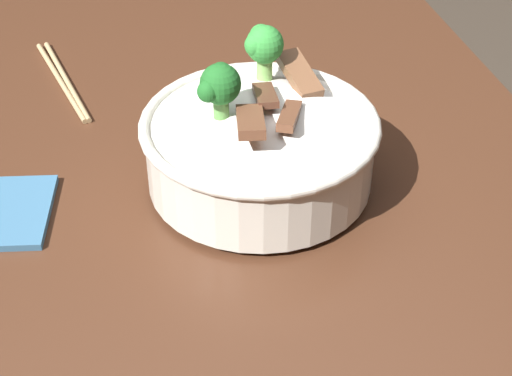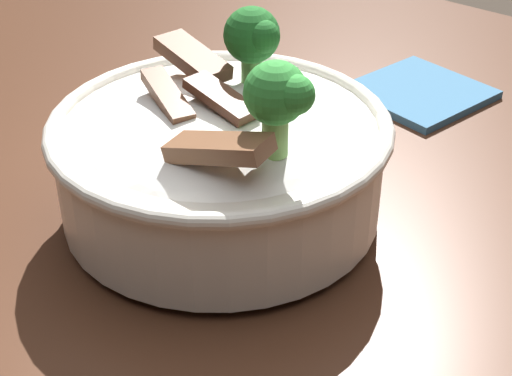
# 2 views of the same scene
# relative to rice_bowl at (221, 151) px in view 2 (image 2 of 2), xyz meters

# --- Properties ---
(dining_table) EXTENTS (1.56, 0.93, 0.75)m
(dining_table) POSITION_rel_rice_bowl_xyz_m (0.10, 0.10, -0.15)
(dining_table) COLOR #472819
(dining_table) RESTS_ON ground
(rice_bowl) EXTENTS (0.26, 0.26, 0.16)m
(rice_bowl) POSITION_rel_rice_bowl_xyz_m (0.00, 0.00, 0.00)
(rice_bowl) COLOR silver
(rice_bowl) RESTS_ON dining_table
(folded_napkin) EXTENTS (0.14, 0.14, 0.01)m
(folded_napkin) POSITION_rel_rice_bowl_xyz_m (0.01, 0.29, -0.06)
(folded_napkin) COLOR #386689
(folded_napkin) RESTS_ON dining_table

